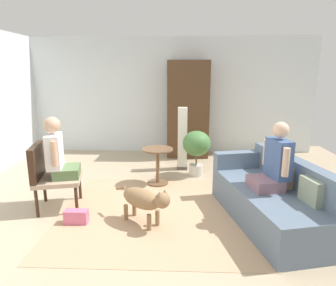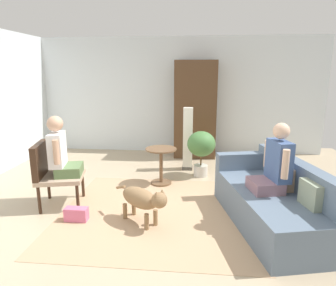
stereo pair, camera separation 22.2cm
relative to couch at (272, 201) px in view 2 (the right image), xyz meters
name	(u,v)px [view 2 (the right image)]	position (x,y,z in m)	size (l,w,h in m)	color
ground_plane	(155,213)	(-1.51, 0.13, -0.30)	(7.93, 7.93, 0.00)	tan
back_wall	(174,96)	(-1.51, 3.50, 1.03)	(6.85, 0.12, 2.67)	silver
area_rug	(157,212)	(-1.49, 0.16, -0.30)	(2.59, 2.50, 0.01)	tan
couch	(272,201)	(0.00, 0.00, 0.00)	(1.26, 2.07, 0.81)	slate
armchair	(51,170)	(-3.00, 0.24, 0.23)	(0.73, 0.73, 0.92)	#382316
person_on_couch	(275,164)	(-0.02, -0.04, 0.49)	(0.49, 0.52, 0.84)	gray
person_on_armchair	(61,151)	(-2.85, 0.28, 0.49)	(0.48, 0.55, 0.85)	#587346
round_end_table	(161,162)	(-1.56, 1.25, 0.08)	(0.53, 0.53, 0.63)	brown
dog	(142,199)	(-1.62, -0.17, 0.03)	(0.76, 0.61, 0.53)	olive
potted_plant	(201,147)	(-0.88, 1.71, 0.26)	(0.51, 0.51, 0.84)	beige
column_lamp	(188,139)	(-1.14, 2.09, 0.30)	(0.20, 0.20, 1.22)	#4C4742
armoire_cabinet	(195,110)	(-1.01, 3.09, 0.76)	(0.91, 0.56, 2.13)	#4C331E
handbag	(76,214)	(-2.49, -0.18, -0.21)	(0.29, 0.13, 0.18)	#D8668C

